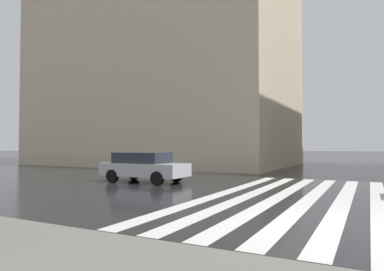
% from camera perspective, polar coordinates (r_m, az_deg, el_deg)
% --- Properties ---
extents(ground_plane, '(220.00, 220.00, 0.00)m').
position_cam_1_polar(ground_plane, '(8.10, 22.65, -13.91)').
color(ground_plane, black).
extents(zebra_crossing, '(13.00, 5.50, 0.01)m').
position_cam_1_polar(zebra_crossing, '(12.22, 16.74, -9.76)').
color(zebra_crossing, silver).
rests_on(zebra_crossing, ground_plane).
extents(haussmann_block_mid, '(15.42, 22.36, 24.39)m').
position_cam_1_polar(haussmann_block_mid, '(34.46, -3.94, 15.53)').
color(haussmann_block_mid, beige).
rests_on(haussmann_block_mid, ground_plane).
extents(car_silver, '(1.85, 4.10, 1.41)m').
position_cam_1_polar(car_silver, '(16.45, -8.00, -5.09)').
color(car_silver, '#B7B7BC').
rests_on(car_silver, ground_plane).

